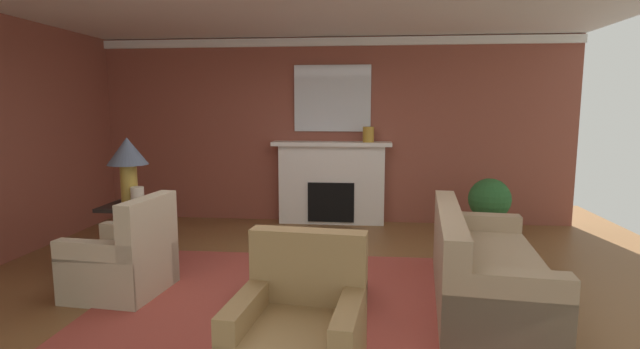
% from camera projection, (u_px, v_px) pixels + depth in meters
% --- Properties ---
extents(ground_plane, '(8.97, 8.97, 0.00)m').
position_uv_depth(ground_plane, '(297.00, 289.00, 4.74)').
color(ground_plane, brown).
extents(wall_fireplace, '(7.50, 0.12, 2.82)m').
position_uv_depth(wall_fireplace, '(324.00, 131.00, 7.45)').
color(wall_fireplace, brown).
rests_on(wall_fireplace, ground_plane).
extents(crown_moulding, '(7.50, 0.08, 0.12)m').
position_uv_depth(crown_moulding, '(324.00, 42.00, 7.18)').
color(crown_moulding, white).
extents(area_rug, '(3.73, 2.65, 0.01)m').
position_uv_depth(area_rug, '(306.00, 298.00, 4.48)').
color(area_rug, '#993D33').
rests_on(area_rug, ground_plane).
extents(fireplace, '(1.80, 0.35, 1.26)m').
position_uv_depth(fireplace, '(332.00, 185.00, 7.34)').
color(fireplace, white).
rests_on(fireplace, ground_plane).
extents(mantel_mirror, '(1.16, 0.04, 1.00)m').
position_uv_depth(mantel_mirror, '(332.00, 98.00, 7.28)').
color(mantel_mirror, silver).
extents(sofa, '(1.12, 2.18, 0.85)m').
position_uv_depth(sofa, '(482.00, 271.00, 4.38)').
color(sofa, tan).
rests_on(sofa, ground_plane).
extents(armchair_near_window, '(0.88, 0.88, 0.95)m').
position_uv_depth(armchair_near_window, '(124.00, 262.00, 4.58)').
color(armchair_near_window, '#C1B293').
rests_on(armchair_near_window, ground_plane).
extents(armchair_facing_fireplace, '(0.87, 0.87, 0.95)m').
position_uv_depth(armchair_facing_fireplace, '(299.00, 338.00, 3.08)').
color(armchair_facing_fireplace, '#9E7A4C').
rests_on(armchair_facing_fireplace, ground_plane).
extents(coffee_table, '(1.00, 1.00, 0.45)m').
position_uv_depth(coffee_table, '(306.00, 265.00, 4.43)').
color(coffee_table, black).
rests_on(coffee_table, ground_plane).
extents(side_table, '(0.56, 0.56, 0.70)m').
position_uv_depth(side_table, '(132.00, 231.00, 5.39)').
color(side_table, black).
rests_on(side_table, ground_plane).
extents(table_lamp, '(0.44, 0.44, 0.75)m').
position_uv_depth(table_lamp, '(128.00, 158.00, 5.28)').
color(table_lamp, '#B28E38').
rests_on(table_lamp, side_table).
extents(vase_mantel_right, '(0.17, 0.17, 0.23)m').
position_uv_depth(vase_mantel_right, '(368.00, 134.00, 7.13)').
color(vase_mantel_right, '#B7892D').
rests_on(vase_mantel_right, fireplace).
extents(vase_on_side_table, '(0.14, 0.14, 0.22)m').
position_uv_depth(vase_on_side_table, '(138.00, 197.00, 5.20)').
color(vase_on_side_table, beige).
rests_on(vase_on_side_table, side_table).
extents(book_red_cover, '(0.27, 0.23, 0.04)m').
position_uv_depth(book_red_cover, '(321.00, 249.00, 4.46)').
color(book_red_cover, maroon).
rests_on(book_red_cover, coffee_table).
extents(potted_plant, '(0.56, 0.56, 0.83)m').
position_uv_depth(potted_plant, '(489.00, 204.00, 6.45)').
color(potted_plant, '#BCB29E').
rests_on(potted_plant, ground_plane).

